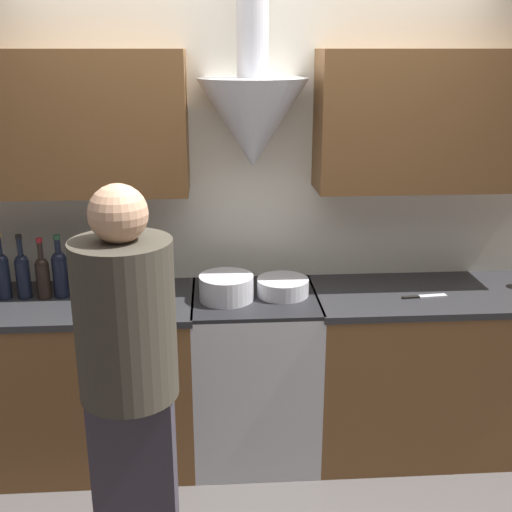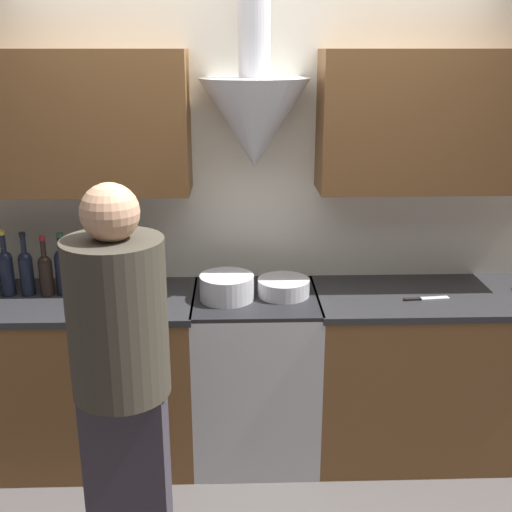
# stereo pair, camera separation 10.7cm
# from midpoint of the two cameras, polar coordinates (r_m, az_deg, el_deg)

# --- Properties ---
(ground_plane) EXTENTS (12.00, 12.00, 0.00)m
(ground_plane) POSITION_cam_midpoint_polar(r_m,az_deg,el_deg) (3.50, -0.65, -19.91)
(ground_plane) COLOR #4C4744
(wall_back) EXTENTS (8.40, 0.56, 2.60)m
(wall_back) POSITION_cam_midpoint_polar(r_m,az_deg,el_deg) (3.43, -1.55, 6.71)
(wall_back) COLOR silver
(wall_back) RESTS_ON ground_plane
(counter_left) EXTENTS (1.35, 0.62, 0.93)m
(counter_left) POSITION_cam_midpoint_polar(r_m,az_deg,el_deg) (3.63, -17.07, -10.61)
(counter_left) COLOR brown
(counter_left) RESTS_ON ground_plane
(counter_right) EXTENTS (1.27, 0.62, 0.93)m
(counter_right) POSITION_cam_midpoint_polar(r_m,az_deg,el_deg) (3.70, 14.10, -9.77)
(counter_right) COLOR brown
(counter_right) RESTS_ON ground_plane
(stove_range) EXTENTS (0.65, 0.60, 0.93)m
(stove_range) POSITION_cam_midpoint_polar(r_m,az_deg,el_deg) (3.53, -0.99, -10.50)
(stove_range) COLOR silver
(stove_range) RESTS_ON ground_plane
(wine_bottle_3) EXTENTS (0.07, 0.07, 0.35)m
(wine_bottle_3) POSITION_cam_midpoint_polar(r_m,az_deg,el_deg) (3.52, -22.43, -1.41)
(wine_bottle_3) COLOR black
(wine_bottle_3) RESTS_ON counter_left
(wine_bottle_4) EXTENTS (0.07, 0.07, 0.34)m
(wine_bottle_4) POSITION_cam_midpoint_polar(r_m,az_deg,el_deg) (3.49, -20.85, -1.44)
(wine_bottle_4) COLOR black
(wine_bottle_4) RESTS_ON counter_left
(wine_bottle_5) EXTENTS (0.07, 0.07, 0.32)m
(wine_bottle_5) POSITION_cam_midpoint_polar(r_m,az_deg,el_deg) (3.46, -19.27, -1.61)
(wine_bottle_5) COLOR black
(wine_bottle_5) RESTS_ON counter_left
(wine_bottle_6) EXTENTS (0.08, 0.08, 0.33)m
(wine_bottle_6) POSITION_cam_midpoint_polar(r_m,az_deg,el_deg) (3.45, -17.88, -1.31)
(wine_bottle_6) COLOR black
(wine_bottle_6) RESTS_ON counter_left
(wine_bottle_7) EXTENTS (0.07, 0.07, 0.33)m
(wine_bottle_7) POSITION_cam_midpoint_polar(r_m,az_deg,el_deg) (3.43, -16.03, -1.26)
(wine_bottle_7) COLOR black
(wine_bottle_7) RESTS_ON counter_left
(wine_bottle_8) EXTENTS (0.07, 0.07, 0.32)m
(wine_bottle_8) POSITION_cam_midpoint_polar(r_m,az_deg,el_deg) (3.40, -14.25, -1.40)
(wine_bottle_8) COLOR black
(wine_bottle_8) RESTS_ON counter_left
(wine_bottle_9) EXTENTS (0.08, 0.08, 0.35)m
(wine_bottle_9) POSITION_cam_midpoint_polar(r_m,az_deg,el_deg) (3.38, -12.81, -1.24)
(wine_bottle_9) COLOR black
(wine_bottle_9) RESTS_ON counter_left
(stock_pot) EXTENTS (0.28, 0.28, 0.13)m
(stock_pot) POSITION_cam_midpoint_polar(r_m,az_deg,el_deg) (3.27, -3.58, -2.82)
(stock_pot) COLOR silver
(stock_pot) RESTS_ON stove_range
(mixing_bowl) EXTENTS (0.27, 0.27, 0.09)m
(mixing_bowl) POSITION_cam_midpoint_polar(r_m,az_deg,el_deg) (3.34, 1.48, -2.76)
(mixing_bowl) COLOR silver
(mixing_bowl) RESTS_ON stove_range
(chefs_knife) EXTENTS (0.24, 0.05, 0.01)m
(chefs_knife) POSITION_cam_midpoint_polar(r_m,az_deg,el_deg) (3.41, 13.91, -3.51)
(chefs_knife) COLOR silver
(chefs_knife) RESTS_ON counter_right
(person_foreground_left) EXTENTS (0.36, 0.36, 1.72)m
(person_foreground_left) POSITION_cam_midpoint_polar(r_m,az_deg,el_deg) (2.48, -12.36, -11.51)
(person_foreground_left) COLOR #38333D
(person_foreground_left) RESTS_ON ground_plane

